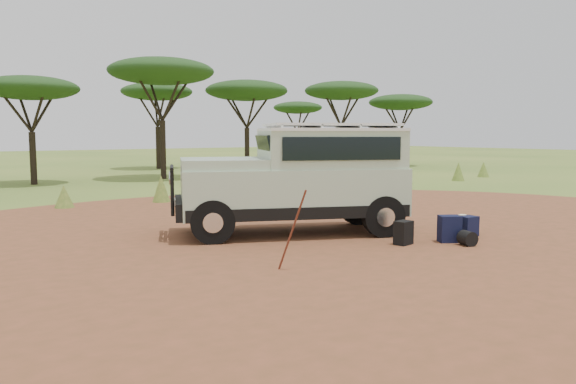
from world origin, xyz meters
TOP-DOWN VIEW (x-y plane):
  - ground at (0.00, 0.00)m, footprint 140.00×140.00m
  - dirt_clearing at (0.00, 0.00)m, footprint 23.00×23.00m
  - grass_fringe at (0.12, 8.67)m, footprint 36.60×1.60m
  - acacia_treeline at (0.75, 19.81)m, footprint 46.70×13.20m
  - safari_vehicle at (0.22, 1.48)m, footprint 5.47×3.93m
  - walking_staff at (-2.03, -1.31)m, footprint 0.31×0.45m
  - backpack_black at (1.12, -0.89)m, footprint 0.40×0.32m
  - backpack_navy at (2.10, -1.27)m, footprint 0.53×0.49m
  - backpack_olive at (2.58, -0.92)m, footprint 0.38×0.32m
  - duffel_navy at (3.01, -1.07)m, footprint 0.42×0.32m
  - hard_case at (3.37, -0.65)m, footprint 0.47×0.37m
  - stuff_sack at (2.10, -1.73)m, footprint 0.39×0.39m
  - safari_hat at (3.37, -0.65)m, footprint 0.36×0.36m

SIDE VIEW (x-z plane):
  - ground at x=0.00m, z-range 0.00..0.00m
  - dirt_clearing at x=0.00m, z-range 0.00..0.01m
  - hard_case at x=3.37m, z-range 0.00..0.30m
  - stuff_sack at x=2.10m, z-range 0.00..0.31m
  - backpack_olive at x=2.58m, z-range 0.00..0.44m
  - duffel_navy at x=3.01m, z-range 0.00..0.45m
  - backpack_black at x=1.12m, z-range 0.00..0.50m
  - backpack_navy at x=2.10m, z-range 0.00..0.57m
  - safari_hat at x=3.37m, z-range 0.29..0.39m
  - grass_fringe at x=0.12m, z-range -0.05..0.85m
  - walking_staff at x=-2.03m, z-range 0.00..1.37m
  - safari_vehicle at x=0.22m, z-range -0.04..2.46m
  - acacia_treeline at x=0.75m, z-range 1.74..8.00m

